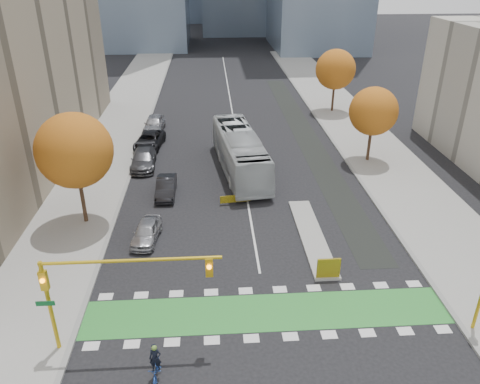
{
  "coord_description": "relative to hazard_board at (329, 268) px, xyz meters",
  "views": [
    {
      "loc": [
        -2.74,
        -18.18,
        17.27
      ],
      "look_at": [
        -0.88,
        10.23,
        3.0
      ],
      "focal_mm": 35.0,
      "sensor_mm": 36.0,
      "label": 1
    }
  ],
  "objects": [
    {
      "name": "sidewalk_west",
      "position": [
        -17.5,
        15.8,
        -0.73
      ],
      "size": [
        7.0,
        120.0,
        0.15
      ],
      "primitive_type": "cube",
      "color": "gray",
      "rests_on": "ground"
    },
    {
      "name": "bike_crossing",
      "position": [
        -4.0,
        -2.7,
        -0.79
      ],
      "size": [
        20.0,
        3.0,
        0.01
      ],
      "primitive_type": "cube",
      "color": "#2B8430",
      "rests_on": "ground"
    },
    {
      "name": "parked_car_c",
      "position": [
        -13.0,
        17.82,
        -0.03
      ],
      "size": [
        2.32,
        5.37,
        1.54
      ],
      "primitive_type": "imported",
      "rotation": [
        0.0,
        0.0,
        0.03
      ],
      "color": "#48484D",
      "rests_on": "ground"
    },
    {
      "name": "parked_car_a",
      "position": [
        -11.31,
        5.09,
        -0.13
      ],
      "size": [
        2.05,
        4.09,
        1.34
      ],
      "primitive_type": "imported",
      "rotation": [
        0.0,
        0.0,
        -0.12
      ],
      "color": "#A7A7AD",
      "rests_on": "ground"
    },
    {
      "name": "tree_west",
      "position": [
        -16.0,
        7.8,
        4.82
      ],
      "size": [
        5.2,
        5.2,
        8.22
      ],
      "color": "#332114",
      "rests_on": "ground"
    },
    {
      "name": "bus",
      "position": [
        -4.22,
        16.29,
        1.04
      ],
      "size": [
        4.68,
        13.51,
        3.69
      ],
      "primitive_type": "imported",
      "rotation": [
        0.0,
        0.0,
        0.12
      ],
      "color": "#BABFC2",
      "rests_on": "ground"
    },
    {
      "name": "sidewalk_east",
      "position": [
        9.5,
        15.8,
        -0.73
      ],
      "size": [
        7.0,
        120.0,
        0.15
      ],
      "primitive_type": "cube",
      "color": "gray",
      "rests_on": "ground"
    },
    {
      "name": "cyclist",
      "position": [
        -9.54,
        -6.74,
        -0.16
      ],
      "size": [
        0.64,
        1.68,
        1.92
      ],
      "rotation": [
        0.0,
        0.0,
        -0.03
      ],
      "color": "navy",
      "rests_on": "ground"
    },
    {
      "name": "parked_car_b",
      "position": [
        -10.5,
        11.88,
        -0.1
      ],
      "size": [
        1.5,
        4.25,
        1.4
      ],
      "primitive_type": "imported",
      "rotation": [
        0.0,
        0.0,
        -0.0
      ],
      "color": "black",
      "rests_on": "ground"
    },
    {
      "name": "bike_lane_paint",
      "position": [
        3.5,
        25.8,
        -0.8
      ],
      "size": [
        2.5,
        50.0,
        0.01
      ],
      "primitive_type": "cube",
      "color": "black",
      "rests_on": "ground"
    },
    {
      "name": "curb_east",
      "position": [
        6.0,
        15.8,
        -0.73
      ],
      "size": [
        0.3,
        120.0,
        0.16
      ],
      "primitive_type": "cube",
      "color": "gray",
      "rests_on": "ground"
    },
    {
      "name": "ground",
      "position": [
        -4.0,
        -4.2,
        -0.8
      ],
      "size": [
        300.0,
        300.0,
        0.0
      ],
      "primitive_type": "plane",
      "color": "black",
      "rests_on": "ground"
    },
    {
      "name": "centre_line",
      "position": [
        -4.0,
        35.8,
        -0.8
      ],
      "size": [
        0.15,
        70.0,
        0.01
      ],
      "primitive_type": "cube",
      "color": "silver",
      "rests_on": "ground"
    },
    {
      "name": "parked_car_e",
      "position": [
        -13.0,
        27.82,
        0.06
      ],
      "size": [
        2.3,
        5.15,
        1.72
      ],
      "primitive_type": "imported",
      "rotation": [
        0.0,
        0.0,
        -0.05
      ],
      "color": "#A1A0A6",
      "rests_on": "ground"
    },
    {
      "name": "traffic_signal_west",
      "position": [
        -11.93,
        -4.71,
        3.23
      ],
      "size": [
        8.53,
        0.56,
        5.2
      ],
      "color": "#BF9914",
      "rests_on": "ground"
    },
    {
      "name": "tree_east_near",
      "position": [
        8.0,
        17.8,
        4.06
      ],
      "size": [
        4.4,
        4.4,
        7.08
      ],
      "color": "#332114",
      "rests_on": "ground"
    },
    {
      "name": "tree_east_far",
      "position": [
        8.5,
        33.8,
        4.44
      ],
      "size": [
        4.8,
        4.8,
        7.65
      ],
      "color": "#332114",
      "rests_on": "ground"
    },
    {
      "name": "curb_west",
      "position": [
        -14.0,
        15.8,
        -0.73
      ],
      "size": [
        0.3,
        120.0,
        0.16
      ],
      "primitive_type": "cube",
      "color": "gray",
      "rests_on": "ground"
    },
    {
      "name": "parked_car_d",
      "position": [
        -13.0,
        22.82,
        -0.06
      ],
      "size": [
        3.11,
        5.57,
        1.47
      ],
      "primitive_type": "imported",
      "rotation": [
        0.0,
        0.0,
        -0.13
      ],
      "color": "black",
      "rests_on": "ground"
    },
    {
      "name": "hazard_board",
      "position": [
        0.0,
        0.0,
        0.0
      ],
      "size": [
        1.4,
        0.12,
        1.3
      ],
      "primitive_type": "cube",
      "color": "yellow",
      "rests_on": "median_island"
    },
    {
      "name": "median_island",
      "position": [
        0.0,
        4.8,
        -0.72
      ],
      "size": [
        1.6,
        10.0,
        0.16
      ],
      "primitive_type": "cube",
      "color": "gray",
      "rests_on": "ground"
    }
  ]
}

